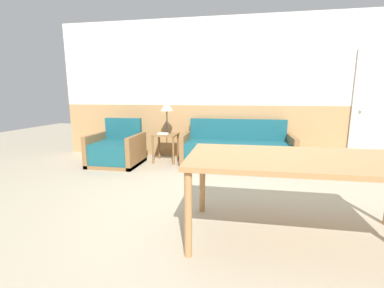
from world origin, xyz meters
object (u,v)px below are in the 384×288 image
Objects in this scene: armchair at (117,151)px; dining_table at (304,165)px; side_table at (166,139)px; table_lamp at (167,107)px; couch at (237,151)px.

dining_table is at bearing -45.10° from armchair.
side_table is 3.07m from dining_table.
table_lamp is 3.14m from dining_table.
side_table is at bearing -97.45° from table_lamp.
side_table is at bearing 127.73° from dining_table.
couch is 2.54m from dining_table.
armchair is at bearing -169.99° from couch.
side_table is 0.28× the size of dining_table.
couch is 2.29× the size of armchair.
table_lamp is (0.01, 0.08, 0.60)m from side_table.
side_table is (0.83, 0.36, 0.17)m from armchair.
side_table is 0.88× the size of table_lamp.
couch is 3.65× the size of side_table.
table_lamp reaches higher than dining_table.
armchair is at bearing -156.55° from side_table.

